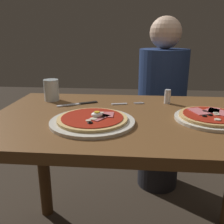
% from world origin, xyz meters
% --- Properties ---
extents(dining_table, '(1.20, 0.71, 0.75)m').
position_xyz_m(dining_table, '(0.00, 0.00, 0.62)').
color(dining_table, brown).
rests_on(dining_table, ground).
extents(pizza_foreground, '(0.32, 0.32, 0.05)m').
position_xyz_m(pizza_foreground, '(-0.17, -0.10, 0.77)').
color(pizza_foreground, silver).
rests_on(pizza_foreground, dining_table).
extents(pizza_across_left, '(0.27, 0.27, 0.03)m').
position_xyz_m(pizza_across_left, '(0.28, -0.03, 0.77)').
color(pizza_across_left, silver).
rests_on(pizza_across_left, dining_table).
extents(water_glass_near, '(0.07, 0.07, 0.11)m').
position_xyz_m(water_glass_near, '(-0.43, 0.21, 0.80)').
color(water_glass_near, silver).
rests_on(water_glass_near, dining_table).
extents(fork, '(0.16, 0.05, 0.00)m').
position_xyz_m(fork, '(-0.06, 0.17, 0.76)').
color(fork, silver).
rests_on(fork, dining_table).
extents(knife, '(0.18, 0.11, 0.01)m').
position_xyz_m(knife, '(-0.27, 0.15, 0.76)').
color(knife, silver).
rests_on(knife, dining_table).
extents(salt_shaker, '(0.03, 0.03, 0.07)m').
position_xyz_m(salt_shaker, '(0.14, 0.21, 0.79)').
color(salt_shaker, white).
rests_on(salt_shaker, dining_table).
extents(diner_person, '(0.32, 0.32, 1.18)m').
position_xyz_m(diner_person, '(0.17, 0.69, 0.56)').
color(diner_person, black).
rests_on(diner_person, ground).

